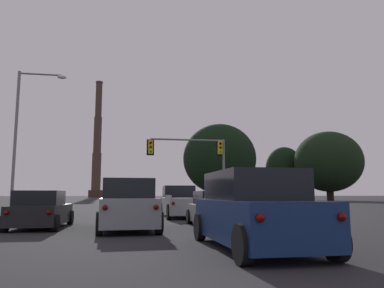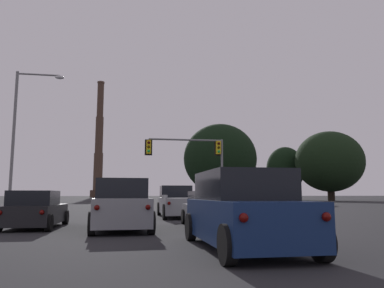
# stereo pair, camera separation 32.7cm
# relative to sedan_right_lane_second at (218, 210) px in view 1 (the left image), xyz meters

# --- Properties ---
(sedan_right_lane_second) EXTENTS (2.04, 4.73, 1.43)m
(sedan_right_lane_second) POSITION_rel_sedan_right_lane_second_xyz_m (0.00, 0.00, 0.00)
(sedan_right_lane_second) COLOR gray
(sedan_right_lane_second) RESTS_ON ground_plane
(hatchback_left_lane_second) EXTENTS (1.96, 4.13, 1.44)m
(hatchback_left_lane_second) POSITION_rel_sedan_right_lane_second_xyz_m (-6.87, 0.84, -0.00)
(hatchback_left_lane_second) COLOR black
(hatchback_left_lane_second) RESTS_ON ground_plane
(suv_center_lane_second) EXTENTS (2.29, 4.97, 1.86)m
(suv_center_lane_second) POSITION_rel_sedan_right_lane_second_xyz_m (-3.59, -0.38, 0.23)
(suv_center_lane_second) COLOR gray
(suv_center_lane_second) RESTS_ON ground_plane
(suv_right_lane_third) EXTENTS (2.15, 4.92, 1.86)m
(suv_right_lane_third) POSITION_rel_sedan_right_lane_second_xyz_m (-0.59, -5.94, 0.23)
(suv_right_lane_third) COLOR navy
(suv_right_lane_third) RESTS_ON ground_plane
(pickup_truck_right_lane_front) EXTENTS (2.25, 5.53, 1.82)m
(pickup_truck_right_lane_front) POSITION_rel_sedan_right_lane_second_xyz_m (-0.44, 7.04, 0.14)
(pickup_truck_right_lane_front) COLOR gray
(pickup_truck_right_lane_front) RESTS_ON ground_plane
(traffic_light_overhead_right) EXTENTS (6.33, 0.50, 5.67)m
(traffic_light_overhead_right) POSITION_rel_sedan_right_lane_second_xyz_m (1.91, 14.16, 3.70)
(traffic_light_overhead_right) COLOR slate
(traffic_light_overhead_right) RESTS_ON ground_plane
(street_lamp) EXTENTS (3.25, 0.36, 9.81)m
(street_lamp) POSITION_rel_sedan_right_lane_second_xyz_m (-10.67, 12.13, 5.25)
(street_lamp) COLOR slate
(street_lamp) RESTS_ON ground_plane
(smokestack) EXTENTS (6.06, 6.06, 50.00)m
(smokestack) POSITION_rel_sedan_right_lane_second_xyz_m (-16.00, 147.80, 18.95)
(smokestack) COLOR #3C2B22
(smokestack) RESTS_ON ground_plane
(treeline_far_right) EXTENTS (8.31, 7.48, 11.65)m
(treeline_far_right) POSITION_rel_sedan_right_lane_second_xyz_m (30.63, 62.58, 6.09)
(treeline_far_right) COLOR black
(treeline_far_right) RESTS_ON ground_plane
(treeline_right_mid) EXTENTS (13.81, 12.43, 13.97)m
(treeline_right_mid) POSITION_rel_sedan_right_lane_second_xyz_m (36.68, 54.71, 7.19)
(treeline_right_mid) COLOR black
(treeline_right_mid) RESTS_ON ground_plane
(treeline_far_left) EXTENTS (13.47, 12.13, 14.22)m
(treeline_far_left) POSITION_rel_sedan_right_lane_second_xyz_m (13.28, 51.88, 7.11)
(treeline_far_left) COLOR black
(treeline_far_left) RESTS_ON ground_plane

